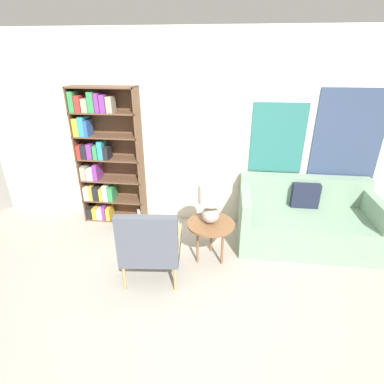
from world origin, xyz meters
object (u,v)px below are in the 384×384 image
bookshelf (102,158)px  armchair (150,244)px  couch (304,221)px  side_table (211,226)px  table_lamp (211,200)px

bookshelf → armchair: 1.76m
couch → armchair: bearing=-150.9°
side_table → couch: bearing=24.1°
side_table → armchair: bearing=-142.3°
table_lamp → bookshelf: bearing=153.1°
bookshelf → table_lamp: bookshelf is taller
bookshelf → side_table: (1.65, -0.85, -0.53)m
armchair → side_table: (0.63, 0.49, -0.03)m
bookshelf → side_table: size_ratio=3.42×
armchair → side_table: size_ratio=1.58×
table_lamp → side_table: bearing=-67.5°
couch → table_lamp: 1.44m
side_table → table_lamp: (-0.01, 0.02, 0.35)m
couch → side_table: couch is taller
side_table → table_lamp: bearing=112.5°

